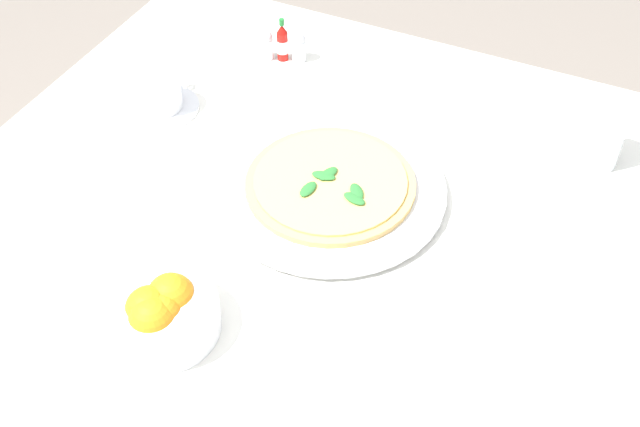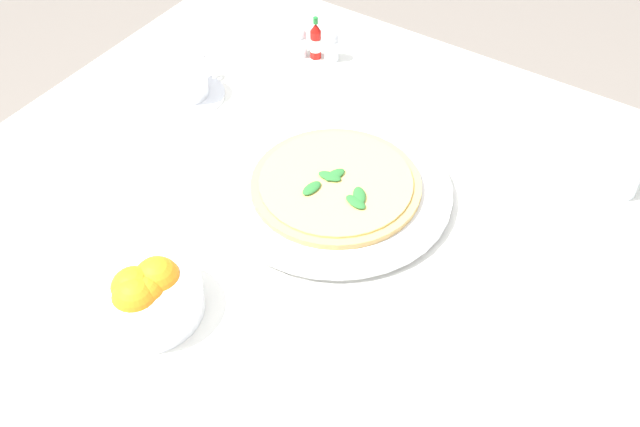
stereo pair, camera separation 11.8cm
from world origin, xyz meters
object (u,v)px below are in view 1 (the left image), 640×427
at_px(pizza, 330,183).
at_px(hot_sauce_bottle, 282,43).
at_px(citrus_bowl, 160,313).
at_px(salt_shaker, 299,48).
at_px(pepper_shaker, 266,46).
at_px(coffee_cup_near_left, 159,94).
at_px(pizza_plate, 330,190).
at_px(water_glass_far_right, 601,138).

bearing_deg(pizza, hot_sauce_bottle, 128.16).
bearing_deg(citrus_bowl, salt_shaker, 99.96).
distance_m(hot_sauce_bottle, pepper_shaker, 0.03).
relative_size(coffee_cup_near_left, citrus_bowl, 0.88).
bearing_deg(salt_shaker, citrus_bowl, -80.04).
xyz_separation_m(coffee_cup_near_left, salt_shaker, (0.15, 0.23, -0.00)).
bearing_deg(pizza, pepper_shaker, 132.41).
relative_size(coffee_cup_near_left, pepper_shaker, 2.36).
bearing_deg(pizza, pizza_plate, 132.79).
bearing_deg(pepper_shaker, salt_shaker, 19.65).
bearing_deg(coffee_cup_near_left, salt_shaker, 57.15).
height_order(pizza_plate, salt_shaker, salt_shaker).
height_order(pizza_plate, pizza, pizza).
height_order(pizza, coffee_cup_near_left, coffee_cup_near_left).
relative_size(coffee_cup_near_left, hot_sauce_bottle, 1.60).
bearing_deg(pizza, water_glass_far_right, 36.04).
xyz_separation_m(coffee_cup_near_left, hot_sauce_bottle, (0.12, 0.22, 0.00)).
bearing_deg(citrus_bowl, coffee_cup_near_left, 123.41).
height_order(pizza, hot_sauce_bottle, hot_sauce_bottle).
bearing_deg(pizza_plate, hot_sauce_bottle, 128.16).
bearing_deg(citrus_bowl, pizza, 73.81).
relative_size(pizza, hot_sauce_bottle, 3.08).
xyz_separation_m(pizza, water_glass_far_right, (0.34, 0.25, 0.02)).
height_order(citrus_bowl, salt_shaker, citrus_bowl).
bearing_deg(salt_shaker, pepper_shaker, -160.35).
distance_m(pizza_plate, pizza, 0.01).
bearing_deg(water_glass_far_right, pizza, -143.96).
distance_m(pizza, hot_sauce_bottle, 0.37).
height_order(coffee_cup_near_left, pepper_shaker, coffee_cup_near_left).
bearing_deg(salt_shaker, coffee_cup_near_left, -122.85).
height_order(pizza, salt_shaker, salt_shaker).
distance_m(pizza_plate, coffee_cup_near_left, 0.36).
relative_size(citrus_bowl, pepper_shaker, 2.67).
bearing_deg(salt_shaker, water_glass_far_right, -5.36).
distance_m(pizza, coffee_cup_near_left, 0.36).
height_order(salt_shaker, pepper_shaker, same).
height_order(pizza_plate, pepper_shaker, pepper_shaker).
distance_m(salt_shaker, pepper_shaker, 0.06).
relative_size(pizza, salt_shaker, 4.54).
distance_m(water_glass_far_right, citrus_bowl, 0.72).
distance_m(water_glass_far_right, salt_shaker, 0.55).
bearing_deg(hot_sauce_bottle, pepper_shaker, -160.35).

